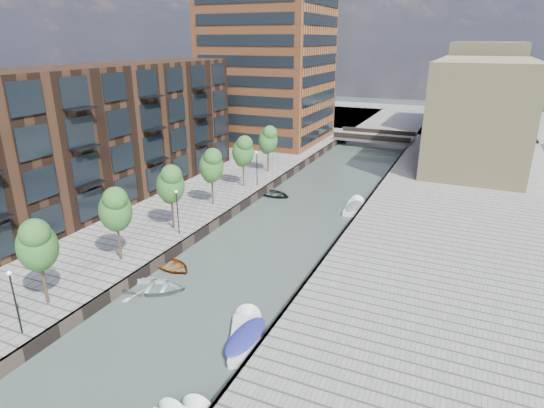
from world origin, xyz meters
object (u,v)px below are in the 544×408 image
Objects in this scene: tree_2 at (115,208)px; motorboat_4 at (354,207)px; car at (438,163)px; tree_6 at (268,139)px; tree_3 at (170,183)px; tree_4 at (211,165)px; bridge at (375,137)px; sloop_4 at (273,196)px; sloop_3 at (153,291)px; tree_1 at (37,244)px; tree_5 at (243,150)px; motorboat_3 at (246,335)px; sloop_2 at (171,268)px.

motorboat_4 is (13.38, 21.39, -5.11)m from tree_2.
tree_6 is at bearing -143.03° from car.
tree_3 is 1.00× the size of tree_4.
bridge reaches higher than sloop_4.
sloop_4 is (-5.03, -32.19, -1.39)m from bridge.
car is (6.87, 18.03, 1.40)m from motorboat_4.
sloop_3 is at bearing -94.39° from bridge.
tree_3 is (0.00, 14.00, 0.00)m from tree_1.
tree_5 is at bearing -178.33° from motorboat_4.
tree_4 and tree_5 have the same top height.
tree_3 is 7.00m from tree_4.
car is at bearing 66.44° from tree_1.
tree_2 is at bearing -90.00° from tree_4.
tree_2 is at bearing -122.02° from motorboat_4.
bridge is at bearing 82.07° from tree_1.
motorboat_3 is 25.17m from motorboat_4.
sloop_4 is (3.47, 0.81, -5.31)m from tree_5.
motorboat_3 reaches higher than sloop_2.
tree_5 is at bearing -90.00° from tree_6.
tree_6 is (0.00, 14.00, 0.00)m from tree_4.
sloop_4 is 1.29× the size of car.
sloop_3 is (4.24, -1.58, -5.31)m from tree_2.
tree_4 is 32.71m from car.
tree_3 is at bearing -132.91° from motorboat_4.
sloop_2 is (-5.20, -52.06, -1.39)m from bridge.
sloop_3 is at bearing -148.07° from sloop_2.
car is (20.25, 39.42, -3.71)m from tree_2.
tree_5 is at bearing 117.75° from motorboat_3.
tree_5 is 27.63m from car.
sloop_2 is 0.89× the size of sloop_4.
car is (16.95, 37.49, 1.60)m from sloop_2.
tree_6 is 15.77m from motorboat_4.
tree_2 is 44.47m from car.
bridge is at bearing 136.40° from car.
tree_3 and tree_6 have the same top height.
motorboat_4 is 19.35m from car.
motorboat_4 is (10.08, 19.45, 0.19)m from sloop_2.
tree_2 is 1.19× the size of sloop_3.
sloop_3 is at bearing -63.72° from tree_3.
tree_2 reaches higher than motorboat_4.
tree_1 is 10.91m from sloop_2.
tree_4 reaches higher than car.
bridge is 2.18× the size of tree_3.
car is (11.75, -14.58, 0.21)m from bridge.
bridge is 27.63m from tree_6.
tree_2 is at bearing -90.00° from tree_6.
sloop_3 reaches higher than sloop_2.
motorboat_4 is at bearing -41.48° from sloop_3.
bridge is 2.89× the size of sloop_4.
tree_6 reaches higher than car.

